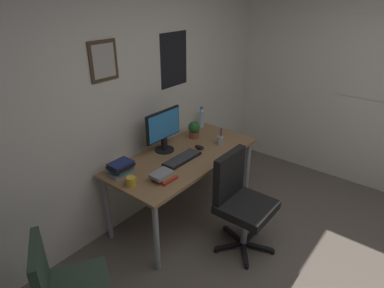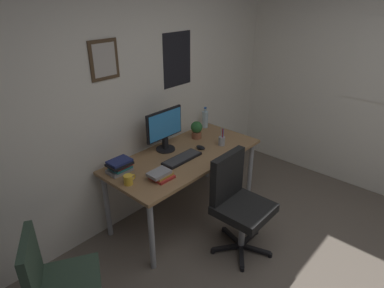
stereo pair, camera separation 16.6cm
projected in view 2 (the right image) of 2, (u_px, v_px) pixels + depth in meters
wall_back at (131, 97)px, 3.17m from camera, size 4.40×0.10×2.60m
desk at (185, 161)px, 3.35m from camera, size 1.64×0.77×0.73m
office_chair at (237, 199)px, 2.96m from camera, size 0.55×0.57×0.95m
side_chair at (56, 280)px, 2.17m from camera, size 0.57×0.57×0.88m
monitor at (165, 128)px, 3.31m from camera, size 0.46×0.20×0.43m
keyboard at (182, 158)px, 3.21m from camera, size 0.43×0.15×0.03m
computer_mouse at (201, 147)px, 3.42m from camera, size 0.06×0.11×0.04m
water_bottle at (205, 119)px, 3.92m from camera, size 0.07×0.07×0.25m
coffee_mug_near at (128, 180)px, 2.80m from camera, size 0.12×0.08×0.09m
potted_plant at (197, 129)px, 3.64m from camera, size 0.13×0.13×0.19m
pen_cup at (222, 141)px, 3.49m from camera, size 0.07×0.07×0.20m
book_stack_left at (120, 166)px, 2.98m from camera, size 0.22×0.17×0.12m
book_stack_right at (161, 175)px, 2.88m from camera, size 0.21×0.17×0.07m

